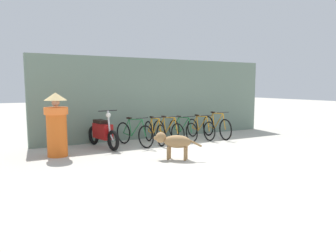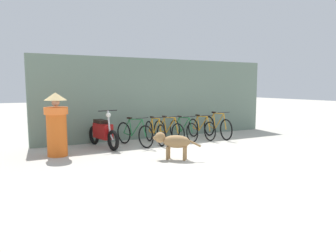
{
  "view_description": "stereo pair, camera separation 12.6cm",
  "coord_description": "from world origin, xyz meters",
  "px_view_note": "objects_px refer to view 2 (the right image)",
  "views": [
    {
      "loc": [
        -5.52,
        -7.03,
        1.82
      ],
      "look_at": [
        -0.85,
        1.09,
        0.65
      ],
      "focal_mm": 35.0,
      "sensor_mm": 36.0,
      "label": 1
    },
    {
      "loc": [
        -5.41,
        -7.09,
        1.82
      ],
      "look_at": [
        -0.85,
        1.09,
        0.65
      ],
      "focal_mm": 35.0,
      "sensor_mm": 36.0,
      "label": 2
    }
  ],
  "objects_px": {
    "bicycle_2": "(168,131)",
    "bicycle_4": "(201,129)",
    "bicycle_0": "(134,134)",
    "person_in_robes": "(56,123)",
    "stray_dog": "(173,141)",
    "bicycle_1": "(155,132)",
    "bicycle_5": "(217,127)",
    "bicycle_3": "(183,130)",
    "motorcycle": "(103,133)"
  },
  "relations": [
    {
      "from": "bicycle_1",
      "to": "bicycle_5",
      "type": "distance_m",
      "value": 2.39
    },
    {
      "from": "bicycle_0",
      "to": "person_in_robes",
      "type": "relative_size",
      "value": 1.03
    },
    {
      "from": "bicycle_0",
      "to": "bicycle_2",
      "type": "distance_m",
      "value": 1.22
    },
    {
      "from": "bicycle_2",
      "to": "bicycle_4",
      "type": "bearing_deg",
      "value": 84.0
    },
    {
      "from": "bicycle_0",
      "to": "stray_dog",
      "type": "bearing_deg",
      "value": -12.14
    },
    {
      "from": "bicycle_3",
      "to": "bicycle_5",
      "type": "distance_m",
      "value": 1.28
    },
    {
      "from": "bicycle_0",
      "to": "bicycle_3",
      "type": "bearing_deg",
      "value": 79.83
    },
    {
      "from": "stray_dog",
      "to": "bicycle_3",
      "type": "bearing_deg",
      "value": -83.94
    },
    {
      "from": "stray_dog",
      "to": "bicycle_5",
      "type": "bearing_deg",
      "value": -102.04
    },
    {
      "from": "motorcycle",
      "to": "person_in_robes",
      "type": "bearing_deg",
      "value": -76.58
    },
    {
      "from": "bicycle_5",
      "to": "stray_dog",
      "type": "height_order",
      "value": "bicycle_5"
    },
    {
      "from": "stray_dog",
      "to": "bicycle_1",
      "type": "bearing_deg",
      "value": -62.59
    },
    {
      "from": "stray_dog",
      "to": "bicycle_0",
      "type": "bearing_deg",
      "value": -44.42
    },
    {
      "from": "bicycle_0",
      "to": "bicycle_1",
      "type": "bearing_deg",
      "value": 76.39
    },
    {
      "from": "bicycle_2",
      "to": "bicycle_3",
      "type": "xyz_separation_m",
      "value": [
        0.61,
        0.08,
        -0.01
      ]
    },
    {
      "from": "bicycle_4",
      "to": "person_in_robes",
      "type": "xyz_separation_m",
      "value": [
        -4.82,
        -0.46,
        0.5
      ]
    },
    {
      "from": "bicycle_1",
      "to": "bicycle_3",
      "type": "height_order",
      "value": "bicycle_1"
    },
    {
      "from": "bicycle_3",
      "to": "bicycle_0",
      "type": "bearing_deg",
      "value": -87.36
    },
    {
      "from": "bicycle_1",
      "to": "motorcycle",
      "type": "xyz_separation_m",
      "value": [
        -1.61,
        0.18,
        0.08
      ]
    },
    {
      "from": "bicycle_2",
      "to": "bicycle_5",
      "type": "relative_size",
      "value": 0.92
    },
    {
      "from": "stray_dog",
      "to": "bicycle_2",
      "type": "bearing_deg",
      "value": -73.79
    },
    {
      "from": "bicycle_2",
      "to": "motorcycle",
      "type": "relative_size",
      "value": 0.92
    },
    {
      "from": "bicycle_3",
      "to": "person_in_robes",
      "type": "relative_size",
      "value": 1.01
    },
    {
      "from": "stray_dog",
      "to": "person_in_robes",
      "type": "xyz_separation_m",
      "value": [
        -2.42,
        1.78,
        0.4
      ]
    },
    {
      "from": "bicycle_0",
      "to": "bicycle_2",
      "type": "height_order",
      "value": "bicycle_0"
    },
    {
      "from": "motorcycle",
      "to": "person_in_robes",
      "type": "height_order",
      "value": "person_in_robes"
    },
    {
      "from": "bicycle_0",
      "to": "person_in_robes",
      "type": "xyz_separation_m",
      "value": [
        -2.31,
        -0.37,
        0.48
      ]
    },
    {
      "from": "motorcycle",
      "to": "person_in_robes",
      "type": "distance_m",
      "value": 1.56
    },
    {
      "from": "bicycle_3",
      "to": "bicycle_5",
      "type": "height_order",
      "value": "bicycle_5"
    },
    {
      "from": "bicycle_2",
      "to": "motorcycle",
      "type": "height_order",
      "value": "motorcycle"
    },
    {
      "from": "bicycle_4",
      "to": "motorcycle",
      "type": "xyz_separation_m",
      "value": [
        -3.42,
        0.1,
        0.09
      ]
    },
    {
      "from": "bicycle_2",
      "to": "bicycle_3",
      "type": "height_order",
      "value": "bicycle_2"
    },
    {
      "from": "person_in_robes",
      "to": "motorcycle",
      "type": "bearing_deg",
      "value": -123.26
    },
    {
      "from": "bicycle_3",
      "to": "motorcycle",
      "type": "relative_size",
      "value": 0.92
    },
    {
      "from": "bicycle_4",
      "to": "person_in_robes",
      "type": "bearing_deg",
      "value": -83.51
    },
    {
      "from": "bicycle_3",
      "to": "stray_dog",
      "type": "relative_size",
      "value": 1.73
    },
    {
      "from": "bicycle_0",
      "to": "bicycle_3",
      "type": "relative_size",
      "value": 1.02
    },
    {
      "from": "bicycle_5",
      "to": "bicycle_2",
      "type": "bearing_deg",
      "value": -87.86
    },
    {
      "from": "bicycle_3",
      "to": "bicycle_4",
      "type": "distance_m",
      "value": 0.69
    },
    {
      "from": "bicycle_3",
      "to": "stray_dog",
      "type": "distance_m",
      "value": 2.87
    },
    {
      "from": "bicycle_0",
      "to": "person_in_robes",
      "type": "height_order",
      "value": "person_in_robes"
    },
    {
      "from": "bicycle_1",
      "to": "bicycle_5",
      "type": "relative_size",
      "value": 0.93
    },
    {
      "from": "bicycle_0",
      "to": "person_in_robes",
      "type": "bearing_deg",
      "value": -95.88
    },
    {
      "from": "bicycle_3",
      "to": "stray_dog",
      "type": "bearing_deg",
      "value": -38.84
    },
    {
      "from": "bicycle_1",
      "to": "stray_dog",
      "type": "relative_size",
      "value": 1.75
    },
    {
      "from": "motorcycle",
      "to": "bicycle_0",
      "type": "bearing_deg",
      "value": 69.66
    },
    {
      "from": "bicycle_1",
      "to": "person_in_robes",
      "type": "xyz_separation_m",
      "value": [
        -3.01,
        -0.38,
        0.49
      ]
    },
    {
      "from": "bicycle_4",
      "to": "stray_dog",
      "type": "xyz_separation_m",
      "value": [
        -2.4,
        -2.24,
        0.1
      ]
    },
    {
      "from": "bicycle_1",
      "to": "bicycle_4",
      "type": "relative_size",
      "value": 1.01
    },
    {
      "from": "bicycle_0",
      "to": "motorcycle",
      "type": "relative_size",
      "value": 0.93
    }
  ]
}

